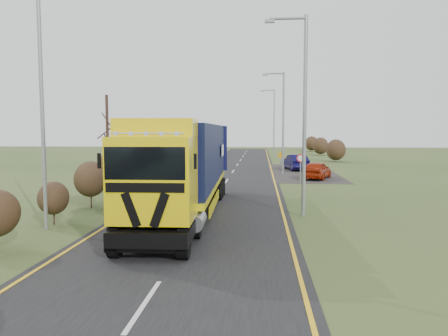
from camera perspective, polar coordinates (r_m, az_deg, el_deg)
ground at (r=21.93m, az=-2.14°, el=-5.46°), size 160.00×160.00×0.00m
road at (r=31.77m, az=0.03°, el=-2.18°), size 8.00×120.00×0.02m
layby at (r=41.78m, az=10.11°, el=-0.53°), size 6.00×18.00×0.02m
lane_markings at (r=31.46m, az=-0.01°, el=-2.21°), size 7.52×116.00×0.01m
hedgerow at (r=30.63m, az=-11.55°, el=0.48°), size 2.24×102.04×6.05m
lorry at (r=20.43m, az=-4.84°, el=0.73°), size 3.04×15.66×4.35m
car_red_hatchback at (r=36.22m, az=12.05°, el=-0.28°), size 3.04×4.53×1.43m
car_blue_sedan at (r=43.86m, az=9.35°, el=0.73°), size 2.37×4.87×1.54m
streetlight_near at (r=20.25m, az=10.18°, el=7.83°), size 1.93×0.18×9.09m
streetlight_mid at (r=39.10m, az=7.58°, el=6.43°), size 1.93×0.18×9.06m
streetlight_far at (r=66.05m, az=6.43°, el=6.34°), size 2.12×0.20×10.03m
left_pole at (r=18.79m, az=-22.75°, el=9.37°), size 0.16×0.16×11.08m
speed_sign at (r=33.00m, az=9.97°, el=0.63°), size 0.60×0.10×2.18m
warning_board at (r=43.48m, az=7.41°, el=1.18°), size 0.70×0.11×1.84m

